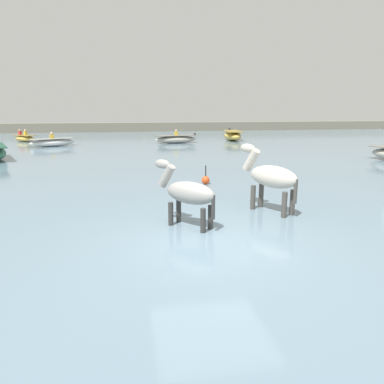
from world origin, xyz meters
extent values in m
plane|color=#756B56|center=(0.00, 0.00, 0.00)|extent=(120.00, 120.00, 0.00)
cube|color=slate|center=(0.00, 10.00, 0.16)|extent=(90.00, 90.00, 0.32)
ellipsoid|color=gray|center=(-0.27, 1.00, 1.13)|extent=(1.21, 1.23, 0.51)
cylinder|color=#31312F|center=(-0.69, 1.22, 0.44)|extent=(0.12, 0.12, 0.87)
cylinder|color=#31312F|center=(-0.47, 1.43, 0.44)|extent=(0.12, 0.12, 0.87)
cylinder|color=#31312F|center=(-0.07, 0.57, 0.44)|extent=(0.12, 0.12, 0.87)
cylinder|color=#31312F|center=(0.16, 0.79, 0.44)|extent=(0.12, 0.12, 0.87)
cylinder|color=gray|center=(-0.74, 1.48, 1.45)|extent=(0.48, 0.48, 0.59)
ellipsoid|color=gray|center=(-0.83, 1.58, 1.72)|extent=(0.44, 0.44, 0.22)
cylinder|color=#31312F|center=(0.16, 0.56, 0.89)|extent=(0.08, 0.08, 0.55)
ellipsoid|color=beige|center=(2.08, 1.80, 1.27)|extent=(1.14, 1.50, 0.58)
cylinder|color=#45423C|center=(1.68, 2.16, 0.49)|extent=(0.13, 0.13, 0.98)
cylinder|color=#45423C|center=(1.99, 2.33, 0.49)|extent=(0.13, 0.13, 0.98)
cylinder|color=#45423C|center=(2.18, 1.27, 0.49)|extent=(0.13, 0.13, 0.98)
cylinder|color=#45423C|center=(2.48, 1.44, 0.49)|extent=(0.13, 0.13, 0.98)
cylinder|color=beige|center=(1.71, 2.46, 1.63)|extent=(0.46, 0.57, 0.66)
ellipsoid|color=beige|center=(1.64, 2.59, 1.94)|extent=(0.42, 0.53, 0.25)
cylinder|color=#45423C|center=(2.42, 1.20, 1.00)|extent=(0.09, 0.09, 0.62)
ellipsoid|color=silver|center=(-6.83, 20.97, 0.59)|extent=(3.30, 2.29, 0.53)
cube|color=gray|center=(-6.83, 20.97, 0.87)|extent=(3.16, 2.19, 0.04)
cube|color=gold|center=(-6.84, 20.99, 1.04)|extent=(0.31, 0.28, 0.30)
sphere|color=beige|center=(-6.84, 20.99, 1.28)|extent=(0.18, 0.18, 0.18)
ellipsoid|color=gold|center=(7.86, 23.66, 0.70)|extent=(1.90, 3.92, 0.76)
cube|color=olive|center=(7.86, 23.66, 1.10)|extent=(1.83, 3.77, 0.04)
cube|color=black|center=(8.11, 25.45, 1.17)|extent=(0.18, 0.14, 0.18)
ellipsoid|color=gold|center=(-9.89, 25.63, 0.57)|extent=(2.37, 2.35, 0.50)
cube|color=olive|center=(-9.89, 25.63, 0.84)|extent=(2.27, 2.26, 0.04)
cube|color=red|center=(-10.35, 26.13, 1.01)|extent=(0.31, 0.31, 0.30)
sphere|color=tan|center=(-10.35, 26.13, 1.25)|extent=(0.18, 0.18, 0.18)
cube|color=gold|center=(-9.81, 25.71, 1.01)|extent=(0.31, 0.31, 0.30)
sphere|color=beige|center=(-9.81, 25.71, 1.25)|extent=(0.18, 0.18, 0.18)
ellipsoid|color=#B2AD9E|center=(2.49, 21.82, 0.61)|extent=(3.52, 1.53, 0.58)
cube|color=slate|center=(2.49, 21.82, 0.92)|extent=(3.38, 1.47, 0.04)
cube|color=black|center=(4.11, 22.06, 0.99)|extent=(0.14, 0.18, 0.18)
cube|color=gold|center=(2.50, 21.69, 1.09)|extent=(0.28, 0.22, 0.30)
sphere|color=beige|center=(2.50, 21.69, 1.33)|extent=(0.18, 0.18, 0.18)
sphere|color=#E54C1E|center=(1.18, 5.63, 0.47)|extent=(0.30, 0.30, 0.30)
cylinder|color=black|center=(1.18, 5.63, 0.81)|extent=(0.04, 0.04, 0.38)
cube|color=#706B5B|center=(0.00, 38.63, 0.70)|extent=(80.00, 2.40, 1.40)
camera|label=1|loc=(-1.72, -6.65, 2.98)|focal=33.02mm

